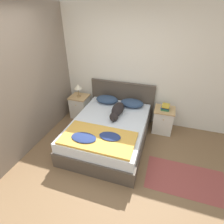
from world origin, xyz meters
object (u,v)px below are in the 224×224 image
at_px(dog, 117,110).
at_px(pillow_right, 132,103).
at_px(nightstand_right, 163,120).
at_px(table_lamp, 78,87).
at_px(bed, 109,132).
at_px(nightstand_left, 80,106).
at_px(pillow_left, 107,99).
at_px(book_stack, 165,107).

bearing_deg(dog, pillow_right, 64.31).
xyz_separation_m(nightstand_right, table_lamp, (-2.04, -0.01, 0.52)).
xyz_separation_m(bed, nightstand_left, (-1.02, 0.72, 0.03)).
bearing_deg(pillow_left, table_lamp, -178.86).
bearing_deg(table_lamp, nightstand_left, 90.00).
bearing_deg(table_lamp, nightstand_right, 0.14).
distance_m(bed, pillow_right, 0.86).
relative_size(bed, dog, 2.66).
relative_size(dog, table_lamp, 2.31).
height_order(bed, pillow_left, pillow_left).
relative_size(pillow_right, dog, 0.72).
relative_size(pillow_left, dog, 0.72).
bearing_deg(pillow_left, bed, -67.94).
height_order(nightstand_right, pillow_right, pillow_right).
distance_m(pillow_left, book_stack, 1.32).
xyz_separation_m(dog, book_stack, (0.94, 0.45, 0.00)).
relative_size(nightstand_left, table_lamp, 1.80).
height_order(bed, table_lamp, table_lamp).
height_order(book_stack, table_lamp, table_lamp).
bearing_deg(book_stack, nightstand_left, -179.62).
bearing_deg(dog, nightstand_right, 25.01).
bearing_deg(book_stack, table_lamp, -179.48).
height_order(nightstand_left, nightstand_right, same).
distance_m(nightstand_right, table_lamp, 2.11).
distance_m(pillow_left, dog, 0.59).
relative_size(pillow_right, table_lamp, 1.66).
bearing_deg(pillow_right, book_stack, 0.33).
height_order(bed, dog, dog).
xyz_separation_m(nightstand_right, book_stack, (0.00, 0.01, 0.33)).
relative_size(dog, book_stack, 3.13).
height_order(bed, nightstand_right, nightstand_right).
height_order(bed, nightstand_left, nightstand_left).
bearing_deg(book_stack, nightstand_right, -97.97).
relative_size(nightstand_left, pillow_left, 1.08).
distance_m(nightstand_left, table_lamp, 0.52).
xyz_separation_m(nightstand_right, pillow_left, (-1.32, 0.01, 0.30)).
distance_m(nightstand_left, dog, 1.23).
distance_m(pillow_left, pillow_right, 0.59).
distance_m(pillow_left, table_lamp, 0.76).
bearing_deg(pillow_right, nightstand_right, -0.74).
relative_size(bed, pillow_left, 3.70).
distance_m(nightstand_right, pillow_right, 0.78).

